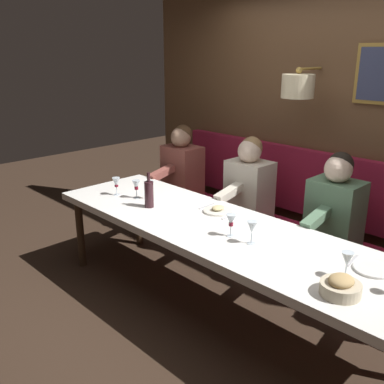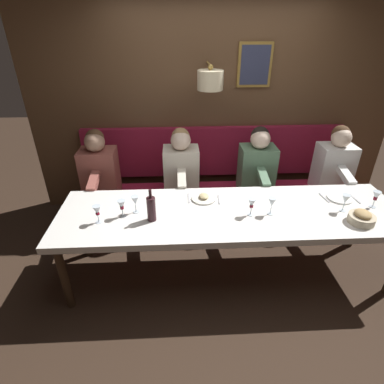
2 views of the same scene
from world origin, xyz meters
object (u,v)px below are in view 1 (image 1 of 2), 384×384
object	(u,v)px
wine_bottle	(149,194)
bread_bowl	(341,287)
wine_glass_1	(136,186)
wine_glass_6	(150,187)
wine_glass_0	(116,183)
wine_glass_4	(231,221)
dining_table	(220,234)
wine_glass_2	(347,260)
diner_middle	(249,181)
wine_glass_5	(252,228)
diner_near	(335,204)
diner_far	(182,164)

from	to	relation	value
wine_bottle	bread_bowl	bearing A→B (deg)	-94.18
wine_glass_1	wine_glass_6	distance (m)	0.13
wine_glass_0	wine_glass_4	world-z (taller)	same
bread_bowl	dining_table	bearing A→B (deg)	77.72
wine_glass_2	wine_bottle	xyz separation A→B (m)	(-0.06, 1.72, -0.00)
diner_middle	bread_bowl	world-z (taller)	diner_middle
bread_bowl	diner_middle	bearing A→B (deg)	53.60
dining_table	wine_glass_6	world-z (taller)	wine_glass_6
wine_glass_5	wine_glass_1	bearing A→B (deg)	88.87
wine_glass_4	wine_glass_5	world-z (taller)	same
wine_glass_4	wine_glass_5	bearing A→B (deg)	-88.19
dining_table	wine_glass_1	xyz separation A→B (m)	(-0.04, 0.97, 0.17)
diner_near	bread_bowl	world-z (taller)	diner_near
wine_glass_0	wine_bottle	bearing A→B (deg)	-88.35
wine_glass_6	wine_bottle	xyz separation A→B (m)	(-0.13, -0.15, -0.00)
diner_middle	wine_glass_5	world-z (taller)	diner_middle
wine_glass_2	wine_bottle	distance (m)	1.72
diner_far	wine_glass_2	bearing A→B (deg)	-111.32
diner_near	wine_glass_6	size ratio (longest dim) A/B	4.82
wine_bottle	diner_far	bearing A→B (deg)	33.66
wine_glass_1	wine_glass_6	world-z (taller)	same
dining_table	diner_near	distance (m)	1.00
wine_glass_1	wine_glass_2	xyz separation A→B (m)	(-0.01, -1.98, 0.00)
diner_far	wine_glass_4	distance (m)	1.80
diner_near	diner_far	xyz separation A→B (m)	(0.00, 1.81, 0.00)
wine_glass_1	diner_far	bearing A→B (deg)	23.28
wine_bottle	bread_bowl	size ratio (longest dim) A/B	1.36
wine_bottle	diner_near	bearing A→B (deg)	-49.50
diner_near	wine_glass_5	xyz separation A→B (m)	(-0.95, 0.10, 0.04)
wine_glass_4	wine_glass_6	xyz separation A→B (m)	(0.10, 1.02, 0.00)
wine_glass_0	bread_bowl	bearing A→B (deg)	-93.01
bread_bowl	diner_far	bearing A→B (deg)	65.45
diner_far	wine_glass_5	size ratio (longest dim) A/B	4.82
wine_glass_1	wine_glass_2	world-z (taller)	same
dining_table	wine_bottle	distance (m)	0.73
diner_near	wine_glass_4	size ratio (longest dim) A/B	4.82
diner_far	wine_glass_2	xyz separation A→B (m)	(-0.93, -2.38, 0.04)
wine_glass_0	wine_bottle	distance (m)	0.45
wine_glass_1	diner_near	bearing A→B (deg)	-56.97
diner_near	wine_glass_0	size ratio (longest dim) A/B	4.82
wine_glass_2	wine_glass_5	xyz separation A→B (m)	(-0.02, 0.67, 0.00)
diner_middle	wine_glass_2	distance (m)	1.72
wine_glass_5	bread_bowl	xyz separation A→B (m)	(-0.17, -0.74, -0.07)
diner_middle	wine_glass_1	world-z (taller)	diner_middle
diner_far	wine_glass_0	size ratio (longest dim) A/B	4.82
diner_middle	wine_bottle	size ratio (longest dim) A/B	2.64
wine_glass_0	wine_glass_2	xyz separation A→B (m)	(0.07, -2.18, 0.00)
diner_middle	wine_glass_1	bearing A→B (deg)	149.88
wine_glass_0	diner_middle	bearing A→B (deg)	-36.03
dining_table	wine_glass_5	distance (m)	0.39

